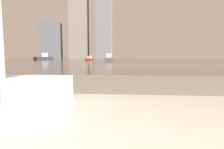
# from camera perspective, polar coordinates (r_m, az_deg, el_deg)

# --- Properties ---
(towel_stack) EXTENTS (0.23, 0.18, 0.12)m
(towel_stack) POSITION_cam_1_polar(r_m,az_deg,el_deg) (0.84, -22.20, -4.86)
(towel_stack) COLOR white
(towel_stack) RESTS_ON bathtub
(harbor_water) EXTENTS (180.00, 110.00, 0.01)m
(harbor_water) POSITION_cam_1_polar(r_m,az_deg,el_deg) (61.94, 4.37, 4.80)
(harbor_water) COLOR gray
(harbor_water) RESTS_ON ground_plane
(harbor_boat_1) EXTENTS (1.61, 4.20, 1.55)m
(harbor_boat_1) POSITION_cam_1_polar(r_m,az_deg,el_deg) (34.55, -0.99, 5.21)
(harbor_boat_1) COLOR #4C4C51
(harbor_boat_1) RESTS_ON harbor_water
(harbor_boat_2) EXTENTS (1.61, 3.31, 1.19)m
(harbor_boat_2) POSITION_cam_1_polar(r_m,az_deg,el_deg) (45.82, -7.39, 5.07)
(harbor_boat_2) COLOR maroon
(harbor_boat_2) RESTS_ON harbor_water
(harbor_boat_3) EXTENTS (4.49, 6.00, 2.16)m
(harbor_boat_3) POSITION_cam_1_polar(r_m,az_deg,el_deg) (58.09, -21.44, 5.15)
(harbor_boat_3) COLOR #2D2D33
(harbor_boat_3) RESTS_ON harbor_water
(skyline_tower_0) EXTENTS (11.37, 12.37, 24.89)m
(skyline_tower_0) POSITION_cam_1_polar(r_m,az_deg,el_deg) (129.20, -19.24, 10.38)
(skyline_tower_0) COLOR slate
(skyline_tower_0) RESTS_ON ground_plane
(skyline_tower_1) EXTENTS (12.00, 8.70, 69.77)m
(skyline_tower_1) POSITION_cam_1_polar(r_m,az_deg,el_deg) (126.83, -10.84, 21.01)
(skyline_tower_1) COLOR gray
(skyline_tower_1) RESTS_ON ground_plane
(skyline_tower_2) EXTENTS (9.92, 12.99, 68.80)m
(skyline_tower_2) POSITION_cam_1_polar(r_m,az_deg,el_deg) (123.53, -2.63, 21.29)
(skyline_tower_2) COLOR slate
(skyline_tower_2) RESTS_ON ground_plane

